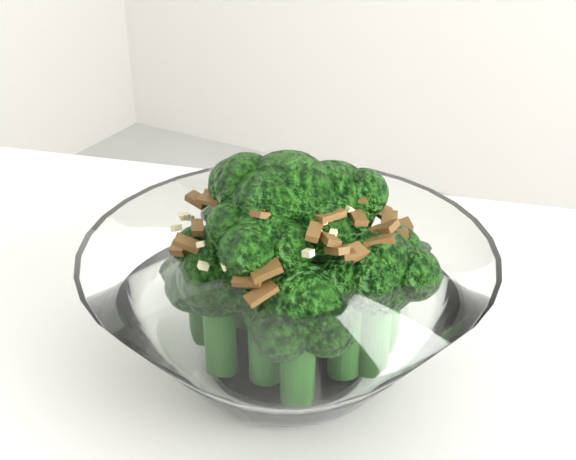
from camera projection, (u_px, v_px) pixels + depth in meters
The scene contains 1 object.
broccoli_dish at pixel (290, 293), 0.44m from camera, with size 0.22×0.22×0.14m.
Camera 1 is at (0.01, -0.31, 1.05)m, focal length 50.00 mm.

